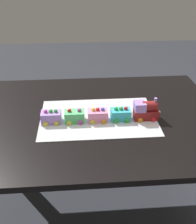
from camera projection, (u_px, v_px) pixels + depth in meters
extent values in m
plane|color=#2D3038|center=(94.00, 210.00, 1.83)|extent=(8.00, 8.00, 0.00)
cube|color=black|center=(93.00, 118.00, 1.46)|extent=(1.40, 1.00, 0.03)
cube|color=black|center=(174.00, 126.00, 2.07)|extent=(0.07, 0.07, 0.71)
cube|color=black|center=(2.00, 133.00, 1.99)|extent=(0.07, 0.07, 0.71)
cube|color=silver|center=(98.00, 117.00, 1.43)|extent=(0.60, 0.40, 0.00)
cube|color=maroon|center=(146.00, 114.00, 1.41)|extent=(0.12, 0.06, 0.05)
cylinder|color=maroon|center=(149.00, 106.00, 1.39)|extent=(0.07, 0.05, 0.05)
cube|color=#AD84E0|center=(140.00, 106.00, 1.38)|extent=(0.06, 0.06, 0.04)
cylinder|color=#AD84E0|center=(156.00, 101.00, 1.37)|extent=(0.02, 0.02, 0.03)
sphere|color=#F4EFCC|center=(159.00, 112.00, 1.41)|extent=(0.02, 0.02, 0.02)
cylinder|color=#4C59D8|center=(150.00, 113.00, 1.45)|extent=(0.02, 0.01, 0.02)
cylinder|color=yellow|center=(138.00, 113.00, 1.45)|extent=(0.02, 0.01, 0.02)
cylinder|color=red|center=(154.00, 120.00, 1.39)|extent=(0.02, 0.01, 0.02)
cylinder|color=orange|center=(140.00, 120.00, 1.38)|extent=(0.02, 0.01, 0.02)
cube|color=#38B7C6|center=(121.00, 114.00, 1.40)|extent=(0.10, 0.06, 0.06)
cylinder|color=orange|center=(125.00, 114.00, 1.44)|extent=(0.02, 0.01, 0.02)
cylinder|color=orange|center=(114.00, 114.00, 1.44)|extent=(0.02, 0.01, 0.02)
cylinder|color=green|center=(127.00, 121.00, 1.38)|extent=(0.02, 0.01, 0.02)
cylinder|color=green|center=(116.00, 121.00, 1.38)|extent=(0.02, 0.01, 0.02)
sphere|color=red|center=(126.00, 108.00, 1.38)|extent=(0.02, 0.02, 0.02)
sphere|color=green|center=(116.00, 109.00, 1.38)|extent=(0.02, 0.02, 0.02)
sphere|color=green|center=(121.00, 109.00, 1.38)|extent=(0.02, 0.02, 0.02)
cube|color=pink|center=(98.00, 115.00, 1.39)|extent=(0.10, 0.06, 0.06)
cylinder|color=orange|center=(102.00, 114.00, 1.43)|extent=(0.02, 0.01, 0.02)
cylinder|color=red|center=(92.00, 115.00, 1.43)|extent=(0.02, 0.01, 0.02)
cylinder|color=orange|center=(104.00, 122.00, 1.37)|extent=(0.02, 0.01, 0.02)
cylinder|color=yellow|center=(93.00, 122.00, 1.37)|extent=(0.02, 0.01, 0.02)
sphere|color=#4C59D8|center=(103.00, 109.00, 1.38)|extent=(0.02, 0.02, 0.02)
sphere|color=red|center=(98.00, 110.00, 1.38)|extent=(0.02, 0.02, 0.02)
sphere|color=yellow|center=(93.00, 110.00, 1.37)|extent=(0.02, 0.02, 0.02)
cube|color=#59CC7A|center=(75.00, 116.00, 1.38)|extent=(0.10, 0.06, 0.06)
cylinder|color=#4C59D8|center=(80.00, 115.00, 1.43)|extent=(0.02, 0.01, 0.02)
cylinder|color=yellow|center=(69.00, 116.00, 1.42)|extent=(0.02, 0.01, 0.02)
cylinder|color=#D84CB2|center=(80.00, 123.00, 1.36)|extent=(0.02, 0.01, 0.02)
cylinder|color=yellow|center=(69.00, 123.00, 1.36)|extent=(0.02, 0.01, 0.02)
sphere|color=#D84CB2|center=(79.00, 110.00, 1.37)|extent=(0.02, 0.02, 0.02)
sphere|color=red|center=(69.00, 111.00, 1.37)|extent=(0.02, 0.02, 0.02)
cube|color=#AD84E0|center=(51.00, 117.00, 1.38)|extent=(0.10, 0.06, 0.06)
cylinder|color=#4C59D8|center=(57.00, 116.00, 1.42)|extent=(0.02, 0.01, 0.02)
cylinder|color=#D84CB2|center=(47.00, 117.00, 1.41)|extent=(0.02, 0.01, 0.02)
cylinder|color=yellow|center=(57.00, 124.00, 1.36)|extent=(0.02, 0.01, 0.02)
cylinder|color=yellow|center=(45.00, 124.00, 1.35)|extent=(0.02, 0.01, 0.02)
sphere|color=green|center=(56.00, 111.00, 1.36)|extent=(0.02, 0.02, 0.02)
sphere|color=#D84CB2|center=(46.00, 111.00, 1.36)|extent=(0.02, 0.02, 0.02)
sphere|color=green|center=(51.00, 111.00, 1.36)|extent=(0.02, 0.02, 0.02)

